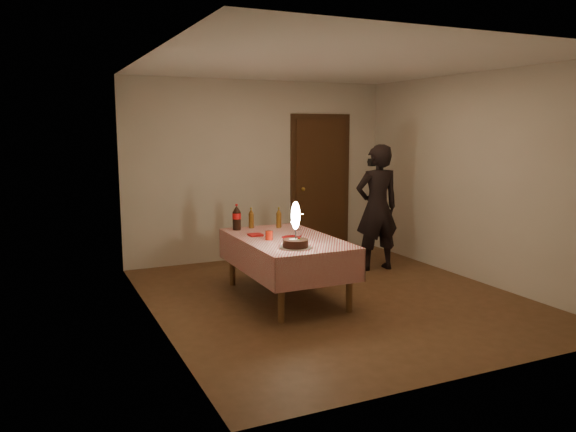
# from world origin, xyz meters

# --- Properties ---
(ground) EXTENTS (4.00, 4.50, 0.01)m
(ground) POSITION_xyz_m (0.00, 0.00, 0.00)
(ground) COLOR brown
(ground) RESTS_ON ground
(room_shell) EXTENTS (4.04, 4.54, 2.62)m
(room_shell) POSITION_xyz_m (0.03, 0.08, 1.65)
(room_shell) COLOR beige
(room_shell) RESTS_ON ground
(dining_table) EXTENTS (1.02, 1.72, 0.70)m
(dining_table) POSITION_xyz_m (-0.49, 0.23, 0.60)
(dining_table) COLOR brown
(dining_table) RESTS_ON ground
(birthday_cake) EXTENTS (0.33, 0.33, 0.48)m
(birthday_cake) POSITION_xyz_m (-0.62, -0.29, 0.82)
(birthday_cake) COLOR white
(birthday_cake) RESTS_ON dining_table
(red_plate) EXTENTS (0.22, 0.22, 0.01)m
(red_plate) POSITION_xyz_m (-0.43, 0.21, 0.70)
(red_plate) COLOR #A60B10
(red_plate) RESTS_ON dining_table
(red_cup) EXTENTS (0.08, 0.08, 0.10)m
(red_cup) POSITION_xyz_m (-0.71, 0.20, 0.75)
(red_cup) COLOR #B61F0C
(red_cup) RESTS_ON dining_table
(clear_cup) EXTENTS (0.07, 0.07, 0.09)m
(clear_cup) POSITION_xyz_m (-0.36, 0.17, 0.74)
(clear_cup) COLOR white
(clear_cup) RESTS_ON dining_table
(napkin_stack) EXTENTS (0.15, 0.15, 0.02)m
(napkin_stack) POSITION_xyz_m (-0.76, 0.49, 0.71)
(napkin_stack) COLOR #A21312
(napkin_stack) RESTS_ON dining_table
(cola_bottle) EXTENTS (0.10, 0.10, 0.32)m
(cola_bottle) POSITION_xyz_m (-0.83, 0.92, 0.85)
(cola_bottle) COLOR black
(cola_bottle) RESTS_ON dining_table
(amber_bottle_left) EXTENTS (0.06, 0.06, 0.25)m
(amber_bottle_left) POSITION_xyz_m (-0.62, 0.97, 0.81)
(amber_bottle_left) COLOR #5F3910
(amber_bottle_left) RESTS_ON dining_table
(amber_bottle_right) EXTENTS (0.06, 0.06, 0.25)m
(amber_bottle_right) POSITION_xyz_m (-0.30, 0.85, 0.81)
(amber_bottle_right) COLOR #5F3910
(amber_bottle_right) RESTS_ON dining_table
(photographer) EXTENTS (0.66, 0.49, 1.70)m
(photographer) POSITION_xyz_m (1.17, 0.90, 0.85)
(photographer) COLOR black
(photographer) RESTS_ON ground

